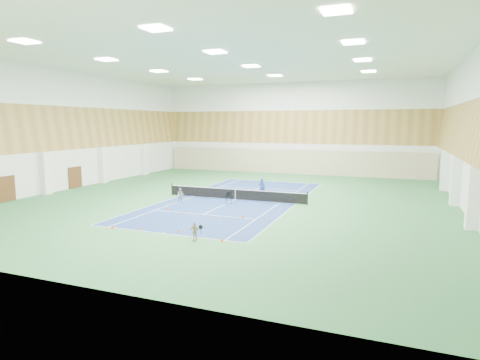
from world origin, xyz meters
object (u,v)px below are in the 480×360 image
at_px(child_court, 181,195).
at_px(tennis_net, 235,193).
at_px(coach, 262,188).
at_px(ball_cart, 229,198).
at_px(child_apron, 195,231).

bearing_deg(child_court, tennis_net, 14.57).
xyz_separation_m(coach, ball_cart, (-1.63, -3.92, -0.38)).
bearing_deg(ball_cart, coach, 50.61).
relative_size(tennis_net, ball_cart, 13.88).
height_order(tennis_net, ball_cart, tennis_net).
xyz_separation_m(tennis_net, coach, (1.79, 2.09, 0.29)).
height_order(tennis_net, child_court, child_court).
relative_size(tennis_net, child_court, 10.69).
xyz_separation_m(tennis_net, child_court, (-3.97, -2.66, 0.05)).
distance_m(tennis_net, coach, 2.76).
height_order(child_court, child_apron, child_court).
height_order(tennis_net, child_apron, tennis_net).
distance_m(child_court, child_apron, 11.77).
xyz_separation_m(tennis_net, ball_cart, (0.16, -1.84, -0.09)).
xyz_separation_m(child_court, ball_cart, (4.13, 0.83, -0.14)).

